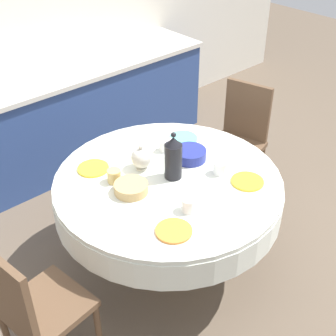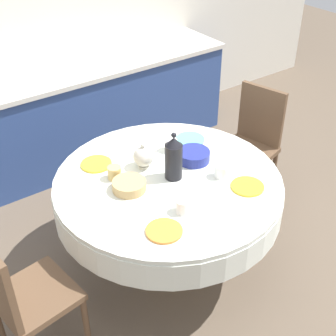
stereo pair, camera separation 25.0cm
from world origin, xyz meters
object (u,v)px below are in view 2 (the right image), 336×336
Objects in this scene: chair_left at (252,140)px; chair_right at (20,294)px; teapot at (144,156)px; coffee_carafe at (174,158)px.

chair_left is 2.12m from chair_right.
chair_right is (-2.08, -0.41, 0.00)m from chair_left.
chair_right reaches higher than teapot.
chair_left is 5.07× the size of teapot.
chair_left is 2.93× the size of coffee_carafe.
coffee_carafe is (1.09, 0.13, 0.35)m from chair_right.
teapot is at bearing 112.78° from coffee_carafe.
chair_right is 1.15m from coffee_carafe.
chair_left and chair_right have the same top height.
coffee_carafe is at bearing 90.86° from chair_left.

